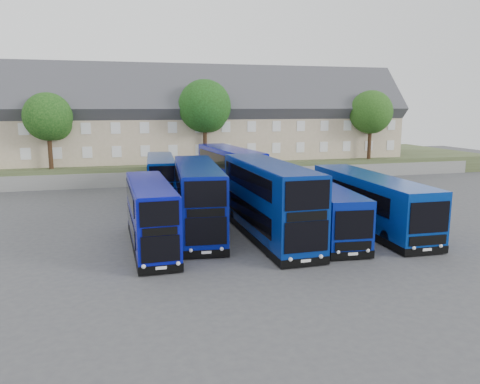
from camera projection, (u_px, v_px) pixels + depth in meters
name	position (u px, v px, depth m)	size (l,w,h in m)	color
ground	(252.00, 248.00, 27.67)	(120.00, 120.00, 0.00)	#404045
retaining_wall	(190.00, 177.00, 50.37)	(70.00, 0.40, 1.50)	slate
earth_bank	(178.00, 164.00, 59.83)	(80.00, 20.00, 2.00)	#424929
terrace_row	(181.00, 121.00, 55.02)	(54.00, 10.40, 11.20)	tan
dd_front_left	(151.00, 216.00, 27.41)	(2.47, 9.86, 3.89)	#080E9E
dd_front_mid	(198.00, 200.00, 30.68)	(3.62, 11.54, 4.52)	#071283
dd_front_right	(269.00, 202.00, 29.44)	(2.93, 12.03, 4.77)	navy
dd_rear_left	(161.00, 180.00, 40.79)	(2.96, 9.96, 3.90)	navy
dd_rear_right	(230.00, 174.00, 41.90)	(3.78, 11.68, 4.56)	#080F95
coach_east_a	(318.00, 209.00, 30.79)	(3.60, 12.06, 3.25)	#071C8D
coach_east_b	(370.00, 202.00, 32.06)	(3.04, 13.24, 3.60)	navy
tree_west	(50.00, 119.00, 46.80)	(4.80, 4.80, 7.65)	#382314
tree_mid	(206.00, 108.00, 51.10)	(5.76, 5.76, 9.18)	#382314
tree_east	(372.00, 114.00, 55.76)	(5.12, 5.12, 8.16)	#382314
tree_far	(384.00, 110.00, 63.86)	(5.44, 5.44, 8.67)	#382314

